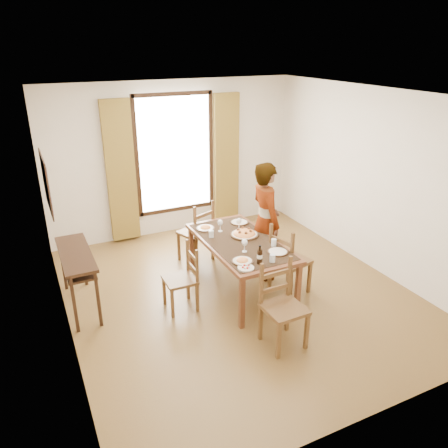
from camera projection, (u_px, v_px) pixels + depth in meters
name	position (u px, v px, depth m)	size (l,w,h in m)	color
ground	(238.00, 293.00, 6.17)	(5.00, 5.00, 0.00)	#493017
room_shell	(234.00, 186.00, 5.67)	(4.60, 5.10, 2.74)	silver
console_table	(76.00, 260.00, 5.59)	(0.38, 1.20, 0.80)	black
dining_table	(240.00, 245.00, 6.00)	(0.93, 1.79, 0.76)	brown
chair_west	(182.00, 280.00, 5.67)	(0.40, 0.40, 0.89)	brown
chair_north	(197.00, 233.00, 6.90)	(0.58, 0.58, 1.01)	brown
chair_south	(282.00, 308.00, 4.98)	(0.46, 0.46, 1.01)	brown
chair_east	(289.00, 262.00, 6.00)	(0.55, 0.55, 1.03)	brown
man	(265.00, 221.00, 6.31)	(0.47, 0.67, 1.75)	#93979B
plate_sw	(242.00, 260.00, 5.40)	(0.27, 0.27, 0.05)	silver
plate_se	(278.00, 251.00, 5.63)	(0.27, 0.27, 0.05)	silver
plate_nw	(205.00, 227.00, 6.34)	(0.27, 0.27, 0.05)	silver
plate_ne	(239.00, 221.00, 6.55)	(0.27, 0.27, 0.05)	silver
pasta_platter	(244.00, 232.00, 6.12)	(0.40, 0.40, 0.10)	orange
caprese_plate	(246.00, 267.00, 5.24)	(0.20, 0.20, 0.04)	silver
wine_glass_a	(245.00, 245.00, 5.63)	(0.08, 0.08, 0.18)	white
wine_glass_b	(239.00, 224.00, 6.29)	(0.08, 0.08, 0.18)	white
wine_glass_c	(220.00, 225.00, 6.23)	(0.08, 0.08, 0.18)	white
tumbler_a	(274.00, 243.00, 5.80)	(0.07, 0.07, 0.10)	silver
tumbler_b	(211.00, 234.00, 6.07)	(0.07, 0.07, 0.10)	silver
tumbler_c	(272.00, 258.00, 5.39)	(0.07, 0.07, 0.10)	silver
wine_bottle	(260.00, 254.00, 5.32)	(0.07, 0.07, 0.25)	black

